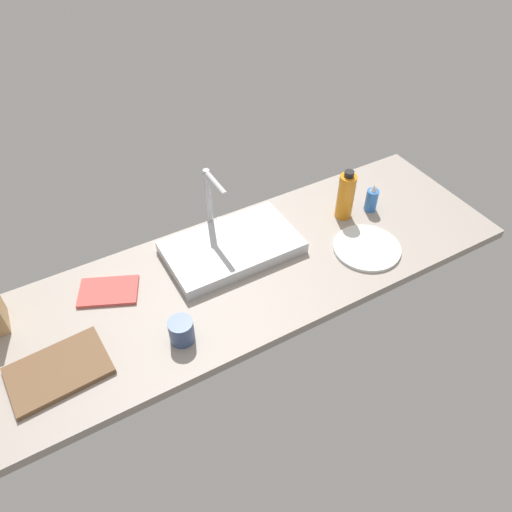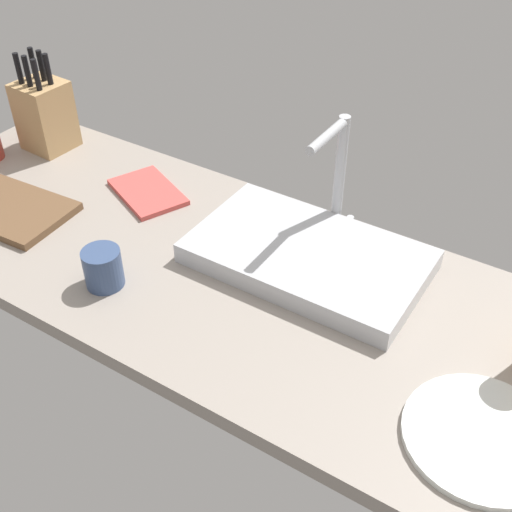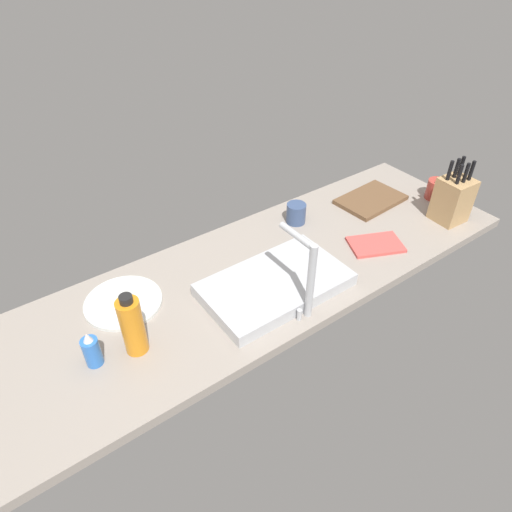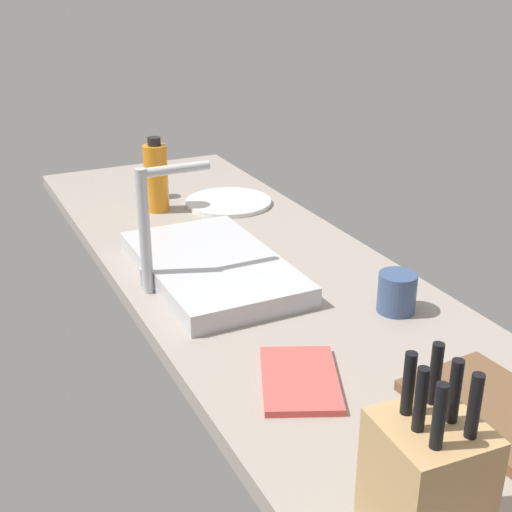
% 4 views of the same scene
% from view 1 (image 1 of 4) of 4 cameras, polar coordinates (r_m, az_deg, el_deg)
% --- Properties ---
extents(countertop_slab, '(1.96, 0.61, 0.04)m').
position_cam_1_polar(countertop_slab, '(1.72, -1.73, -2.24)').
color(countertop_slab, gray).
rests_on(countertop_slab, ground).
extents(sink_basin, '(0.48, 0.28, 0.04)m').
position_cam_1_polar(sink_basin, '(1.77, -2.84, 1.05)').
color(sink_basin, '#B7BABF').
rests_on(sink_basin, countertop_slab).
extents(faucet, '(0.06, 0.16, 0.27)m').
position_cam_1_polar(faucet, '(1.76, -5.31, 6.81)').
color(faucet, '#B7BABF').
rests_on(faucet, countertop_slab).
extents(cutting_board, '(0.29, 0.20, 0.02)m').
position_cam_1_polar(cutting_board, '(1.56, -22.09, -12.31)').
color(cutting_board, brown).
rests_on(cutting_board, countertop_slab).
extents(soap_bottle, '(0.05, 0.05, 0.12)m').
position_cam_1_polar(soap_bottle, '(1.98, 13.37, 6.49)').
color(soap_bottle, blue).
rests_on(soap_bottle, countertop_slab).
extents(water_bottle, '(0.07, 0.07, 0.21)m').
position_cam_1_polar(water_bottle, '(1.90, 10.45, 6.94)').
color(water_bottle, orange).
rests_on(water_bottle, countertop_slab).
extents(dinner_plate, '(0.25, 0.25, 0.01)m').
position_cam_1_polar(dinner_plate, '(1.83, 12.83, 0.94)').
color(dinner_plate, silver).
rests_on(dinner_plate, countertop_slab).
extents(dish_towel, '(0.23, 0.19, 0.01)m').
position_cam_1_polar(dish_towel, '(1.71, -16.87, -3.97)').
color(dish_towel, '#CC4C47').
rests_on(dish_towel, countertop_slab).
extents(coffee_mug, '(0.08, 0.08, 0.08)m').
position_cam_1_polar(coffee_mug, '(1.51, -8.72, -8.66)').
color(coffee_mug, '#384C75').
rests_on(coffee_mug, countertop_slab).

